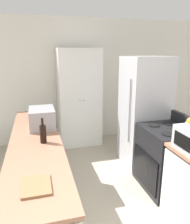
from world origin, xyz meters
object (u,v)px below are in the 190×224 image
at_px(pantry_cabinet, 79,98).
at_px(microwave, 42,118).
at_px(wine_bottle, 43,133).
at_px(refrigerator, 144,112).
at_px(stove, 166,158).

distance_m(pantry_cabinet, microwave, 1.60).
bearing_deg(wine_bottle, microwave, 88.82).
bearing_deg(pantry_cabinet, wine_bottle, -112.68).
distance_m(pantry_cabinet, refrigerator, 1.45).
bearing_deg(microwave, refrigerator, 8.14).
bearing_deg(pantry_cabinet, microwave, -119.92).
relative_size(pantry_cabinet, wine_bottle, 6.71).
bearing_deg(microwave, pantry_cabinet, 60.08).
bearing_deg(pantry_cabinet, refrigerator, -52.22).
bearing_deg(wine_bottle, pantry_cabinet, 67.32).
bearing_deg(stove, wine_bottle, -179.00).
distance_m(pantry_cabinet, wine_bottle, 2.10).
relative_size(refrigerator, microwave, 3.96).
height_order(stove, microwave, microwave).
distance_m(refrigerator, microwave, 1.71).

